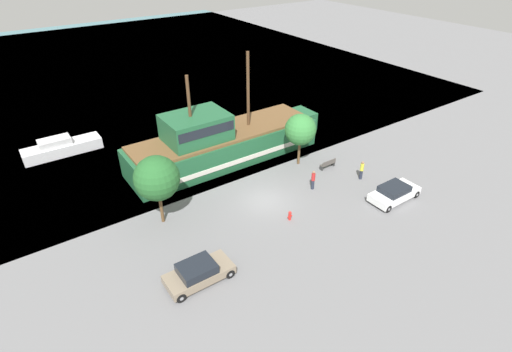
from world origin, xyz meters
TOP-DOWN VIEW (x-y plane):
  - ground_plane at (0.00, 0.00)m, footprint 160.00×160.00m
  - water_surface at (0.00, 44.00)m, footprint 80.00×80.00m
  - pirate_ship at (0.60, 7.93)m, footprint 19.75×5.19m
  - moored_boat_dockside at (-11.73, 17.94)m, footprint 7.24×1.98m
  - parked_car_curb_front at (-8.54, -4.69)m, footprint 4.28×2.00m
  - parked_car_curb_mid at (8.72, -5.82)m, footprint 4.37×1.98m
  - fire_hydrant at (0.06, -3.08)m, footprint 0.42×0.25m
  - bench_promenade_east at (7.85, 0.97)m, footprint 1.59×0.45m
  - pedestrian_walking_near at (4.35, -0.85)m, footprint 0.32×0.32m
  - pedestrian_walking_far at (8.94, -2.06)m, footprint 0.32×0.32m
  - tree_row_east at (-7.95, 2.24)m, footprint 3.30×3.30m
  - tree_row_mideast at (6.15, 3.18)m, footprint 2.86×2.86m

SIDE VIEW (x-z plane):
  - ground_plane at x=0.00m, z-range 0.00..0.00m
  - water_surface at x=0.00m, z-range 0.00..0.00m
  - fire_hydrant at x=0.06m, z-range 0.03..0.79m
  - bench_promenade_east at x=7.85m, z-range 0.01..0.86m
  - parked_car_curb_mid at x=8.72m, z-range 0.00..1.33m
  - parked_car_curb_front at x=-8.54m, z-range -0.01..1.37m
  - moored_boat_dockside at x=-11.73m, z-range -0.19..1.57m
  - pedestrian_walking_far at x=8.94m, z-range 0.02..1.77m
  - pedestrian_walking_near at x=4.35m, z-range 0.02..1.78m
  - pirate_ship at x=0.60m, z-range -3.03..6.81m
  - tree_row_mideast at x=6.15m, z-range 1.04..6.00m
  - tree_row_east at x=-7.95m, z-range 1.09..6.59m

